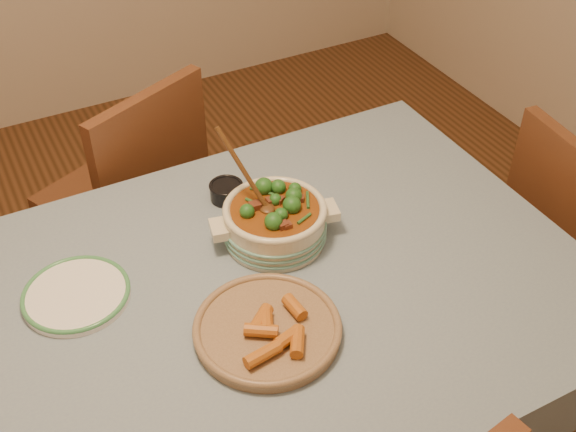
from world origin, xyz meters
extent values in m
cube|color=brown|center=(0.00, 0.00, 0.72)|extent=(1.60, 1.00, 0.05)
cube|color=gray|center=(0.00, 0.00, 0.75)|extent=(1.68, 1.08, 0.01)
cylinder|color=brown|center=(0.73, -0.43, 0.35)|extent=(0.07, 0.07, 0.70)
cylinder|color=brown|center=(0.73, 0.43, 0.35)|extent=(0.07, 0.07, 0.70)
cylinder|color=beige|center=(0.19, 0.14, 0.80)|extent=(0.29, 0.29, 0.10)
torus|color=beige|center=(0.19, 0.14, 0.85)|extent=(0.25, 0.25, 0.02)
cube|color=beige|center=(0.32, 0.11, 0.82)|extent=(0.05, 0.07, 0.02)
cube|color=beige|center=(0.05, 0.17, 0.82)|extent=(0.05, 0.07, 0.02)
cylinder|color=brown|center=(0.19, 0.14, 0.85)|extent=(0.21, 0.21, 0.02)
cylinder|color=white|center=(-0.30, 0.17, 0.76)|extent=(0.28, 0.28, 0.02)
torus|color=#429254|center=(-0.30, 0.17, 0.77)|extent=(0.24, 0.24, 0.01)
cylinder|color=black|center=(0.15, 0.34, 0.78)|extent=(0.09, 0.09, 0.04)
torus|color=black|center=(0.15, 0.34, 0.80)|extent=(0.09, 0.09, 0.01)
cylinder|color=black|center=(0.15, 0.34, 0.79)|extent=(0.07, 0.07, 0.01)
cylinder|color=#9D7F57|center=(0.03, -0.13, 0.77)|extent=(0.36, 0.36, 0.02)
torus|color=#9D7F57|center=(0.03, -0.13, 0.78)|extent=(0.32, 0.32, 0.02)
cube|color=brown|center=(-0.02, 0.87, 0.45)|extent=(0.56, 0.56, 0.04)
cube|color=brown|center=(0.06, 0.69, 0.68)|extent=(0.40, 0.21, 0.45)
cylinder|color=brown|center=(0.07, 1.11, 0.23)|extent=(0.04, 0.04, 0.45)
cylinder|color=brown|center=(-0.26, 0.96, 0.23)|extent=(0.04, 0.04, 0.45)
cylinder|color=brown|center=(0.22, 0.78, 0.23)|extent=(0.04, 0.04, 0.45)
cylinder|color=brown|center=(-0.11, 0.63, 0.23)|extent=(0.04, 0.04, 0.45)
cube|color=brown|center=(1.00, -0.02, 0.66)|extent=(0.08, 0.41, 0.44)
cylinder|color=brown|center=(0.99, -0.19, 0.22)|extent=(0.04, 0.04, 0.44)
cylinder|color=brown|center=(1.03, 0.16, 0.22)|extent=(0.04, 0.04, 0.44)
camera|label=1|loc=(-0.40, -1.05, 1.94)|focal=45.00mm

